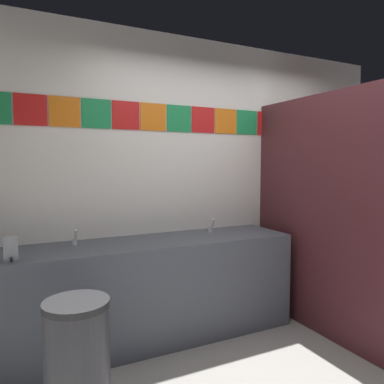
{
  "coord_description": "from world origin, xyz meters",
  "views": [
    {
      "loc": [
        -1.8,
        -1.7,
        1.5
      ],
      "look_at": [
        -0.54,
        0.88,
        1.28
      ],
      "focal_mm": 34.08,
      "sensor_mm": 36.0,
      "label": 1
    }
  ],
  "objects": [
    {
      "name": "soap_dispenser",
      "position": [
        -1.84,
        0.98,
        0.93
      ],
      "size": [
        0.09,
        0.09,
        0.16
      ],
      "color": "gray",
      "rests_on": "vanity_counter"
    },
    {
      "name": "stall_divider",
      "position": [
        0.74,
        0.43,
        1.05
      ],
      "size": [
        0.92,
        1.57,
        2.1
      ],
      "color": "#471E23",
      "rests_on": "ground_plane"
    },
    {
      "name": "faucet_right",
      "position": [
        -0.15,
        1.26,
        0.9
      ],
      "size": [
        0.04,
        0.1,
        0.14
      ],
      "color": "silver",
      "rests_on": "vanity_counter"
    },
    {
      "name": "faucet_left",
      "position": [
        -1.38,
        1.26,
        0.9
      ],
      "size": [
        0.04,
        0.1,
        0.14
      ],
      "color": "silver",
      "rests_on": "vanity_counter"
    },
    {
      "name": "toilet",
      "position": [
        1.11,
        0.99,
        0.3
      ],
      "size": [
        0.39,
        0.49,
        0.74
      ],
      "color": "white",
      "rests_on": "ground_plane"
    },
    {
      "name": "vanity_counter",
      "position": [
        -0.77,
        1.17,
        0.43
      ],
      "size": [
        2.46,
        0.62,
        0.85
      ],
      "color": "#4C515B",
      "rests_on": "ground_plane"
    },
    {
      "name": "wall_back",
      "position": [
        0.0,
        1.52,
        1.35
      ],
      "size": [
        4.1,
        0.09,
        2.69
      ],
      "color": "white",
      "rests_on": "ground_plane"
    },
    {
      "name": "trash_bin",
      "position": [
        -1.5,
        0.42,
        0.36
      ],
      "size": [
        0.38,
        0.38,
        0.71
      ],
      "color": "#333338",
      "rests_on": "ground_plane"
    }
  ]
}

